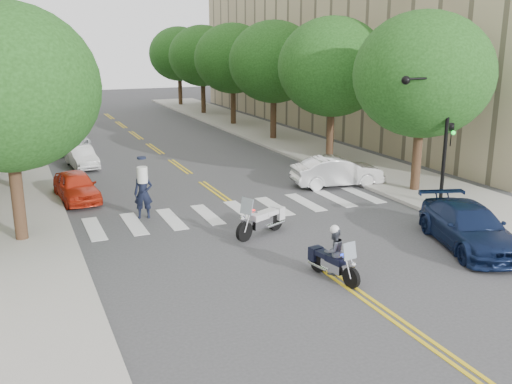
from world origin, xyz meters
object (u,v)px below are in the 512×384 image
motorcycle_parked (264,220)px  convertible (337,171)px  sedan_blue (469,227)px  motorcycle_police (333,255)px  officer_standing (143,193)px

motorcycle_parked → convertible: size_ratio=0.52×
convertible → sedan_blue: bearing=-173.0°
motorcycle_police → convertible: motorcycle_police is taller
sedan_blue → motorcycle_police: bearing=-158.1°
motorcycle_parked → sedan_blue: motorcycle_parked is taller
motorcycle_parked → convertible: bearing=-75.4°
motorcycle_parked → officer_standing: size_ratio=1.14×
motorcycle_police → motorcycle_parked: (-0.22, 4.61, -0.22)m
officer_standing → motorcycle_parked: bearing=-28.7°
motorcycle_police → officer_standing: 9.30m
motorcycle_parked → officer_standing: 5.34m
convertible → sedan_blue: size_ratio=0.88×
motorcycle_parked → convertible: (6.34, 5.16, 0.19)m
officer_standing → sedan_blue: 12.59m
officer_standing → sedan_blue: bearing=-22.1°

